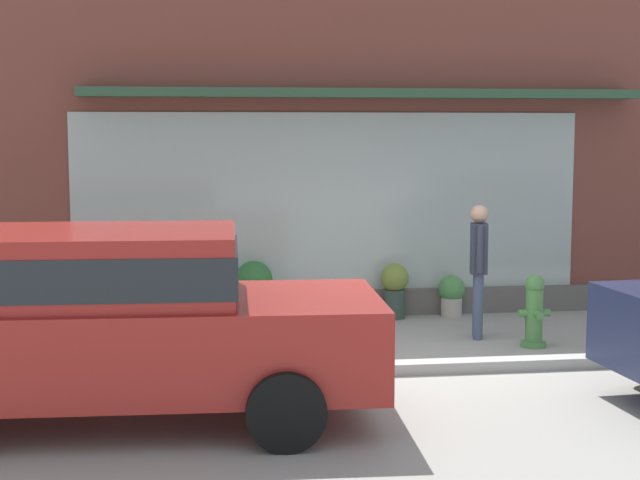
# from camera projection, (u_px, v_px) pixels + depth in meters

# --- Properties ---
(ground_plane) EXTENTS (60.00, 60.00, 0.00)m
(ground_plane) POSITION_uv_depth(u_px,v_px,m) (412.00, 368.00, 10.29)
(ground_plane) COLOR #9E9B93
(curb_strip) EXTENTS (14.00, 0.24, 0.12)m
(curb_strip) POSITION_uv_depth(u_px,v_px,m) (416.00, 367.00, 10.09)
(curb_strip) COLOR #B2B2AD
(curb_strip) RESTS_ON ground_plane
(storefront) EXTENTS (14.00, 0.81, 4.84)m
(storefront) POSITION_uv_depth(u_px,v_px,m) (360.00, 143.00, 13.15)
(storefront) COLOR brown
(storefront) RESTS_ON ground_plane
(fire_hydrant) EXTENTS (0.38, 0.34, 0.86)m
(fire_hydrant) POSITION_uv_depth(u_px,v_px,m) (534.00, 311.00, 11.25)
(fire_hydrant) COLOR #4C8C47
(fire_hydrant) RESTS_ON ground_plane
(pedestrian_with_handbag) EXTENTS (0.30, 0.65, 1.64)m
(pedestrian_with_handbag) POSITION_uv_depth(u_px,v_px,m) (479.00, 261.00, 11.68)
(pedestrian_with_handbag) COLOR #475675
(pedestrian_with_handbag) RESTS_ON ground_plane
(pedestrian_passerby) EXTENTS (0.32, 0.40, 1.54)m
(pedestrian_passerby) POSITION_uv_depth(u_px,v_px,m) (168.00, 288.00, 10.14)
(pedestrian_passerby) COLOR #9E9384
(pedestrian_passerby) RESTS_ON ground_plane
(parked_car_red) EXTENTS (4.67, 2.16, 1.69)m
(parked_car_red) POSITION_uv_depth(u_px,v_px,m) (106.00, 315.00, 8.29)
(parked_car_red) COLOR maroon
(parked_car_red) RESTS_ON ground_plane
(potted_plant_near_hydrant) EXTENTS (0.36, 0.36, 0.56)m
(potted_plant_near_hydrant) POSITION_uv_depth(u_px,v_px,m) (452.00, 294.00, 13.13)
(potted_plant_near_hydrant) COLOR #B7B2A3
(potted_plant_near_hydrant) RESTS_ON ground_plane
(potted_plant_window_center) EXTENTS (0.39, 0.39, 0.75)m
(potted_plant_window_center) POSITION_uv_depth(u_px,v_px,m) (395.00, 287.00, 12.95)
(potted_plant_window_center) COLOR #33473D
(potted_plant_window_center) RESTS_ON ground_plane
(potted_plant_doorstep) EXTENTS (0.51, 0.51, 0.82)m
(potted_plant_doorstep) POSITION_uv_depth(u_px,v_px,m) (254.00, 287.00, 12.68)
(potted_plant_doorstep) COLOR #4C4C51
(potted_plant_doorstep) RESTS_ON ground_plane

